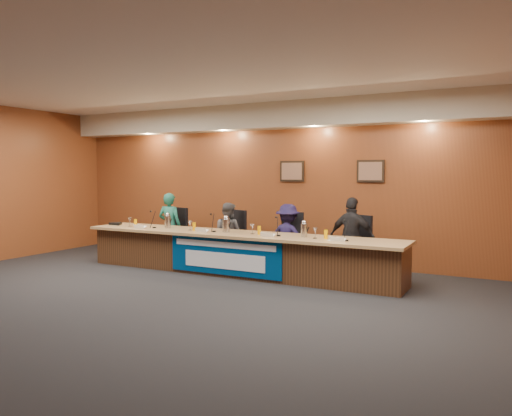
# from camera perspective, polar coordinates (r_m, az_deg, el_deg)

# --- Properties ---
(floor) EXTENTS (10.00, 10.00, 0.00)m
(floor) POSITION_cam_1_polar(r_m,az_deg,el_deg) (7.17, -12.12, -10.76)
(floor) COLOR black
(floor) RESTS_ON ground
(ceiling) EXTENTS (10.00, 8.00, 0.04)m
(ceiling) POSITION_cam_1_polar(r_m,az_deg,el_deg) (7.07, -12.52, 15.20)
(ceiling) COLOR silver
(ceiling) RESTS_ON wall_back
(wall_back) EXTENTS (10.00, 0.04, 3.20)m
(wall_back) POSITION_cam_1_polar(r_m,az_deg,el_deg) (10.32, 2.18, 2.83)
(wall_back) COLOR brown
(wall_back) RESTS_ON floor
(soffit) EXTENTS (10.00, 0.50, 0.50)m
(soffit) POSITION_cam_1_polar(r_m,az_deg,el_deg) (10.15, 1.58, 10.45)
(soffit) COLOR beige
(soffit) RESTS_ON wall_back
(dais_body) EXTENTS (6.00, 0.80, 0.70)m
(dais_body) POSITION_cam_1_polar(r_m,az_deg,el_deg) (9.02, -2.27, -5.33)
(dais_body) COLOR #432816
(dais_body) RESTS_ON floor
(dais_top) EXTENTS (6.10, 0.95, 0.05)m
(dais_top) POSITION_cam_1_polar(r_m,az_deg,el_deg) (8.93, -2.44, -3.00)
(dais_top) COLOR #9D794E
(dais_top) RESTS_ON dais_body
(banner) EXTENTS (2.20, 0.02, 0.65)m
(banner) POSITION_cam_1_polar(r_m,az_deg,el_deg) (8.67, -3.66, -5.52)
(banner) COLOR navy
(banner) RESTS_ON dais_body
(banner_text_upper) EXTENTS (2.00, 0.01, 0.10)m
(banner_text_upper) POSITION_cam_1_polar(r_m,az_deg,el_deg) (8.62, -3.71, -4.23)
(banner_text_upper) COLOR silver
(banner_text_upper) RESTS_ON banner
(banner_text_lower) EXTENTS (1.60, 0.01, 0.28)m
(banner_text_lower) POSITION_cam_1_polar(r_m,az_deg,el_deg) (8.67, -3.70, -6.06)
(banner_text_lower) COLOR silver
(banner_text_lower) RESTS_ON banner
(wall_photo_left) EXTENTS (0.52, 0.04, 0.42)m
(wall_photo_left) POSITION_cam_1_polar(r_m,az_deg,el_deg) (10.12, 4.15, 4.22)
(wall_photo_left) COLOR black
(wall_photo_left) RESTS_ON wall_back
(wall_photo_right) EXTENTS (0.52, 0.04, 0.42)m
(wall_photo_right) POSITION_cam_1_polar(r_m,az_deg,el_deg) (9.59, 12.96, 4.13)
(wall_photo_right) COLOR black
(wall_photo_right) RESTS_ON wall_back
(panelist_a) EXTENTS (0.55, 0.40, 1.40)m
(panelist_a) POSITION_cam_1_polar(r_m,az_deg,el_deg) (10.59, -9.83, -2.07)
(panelist_a) COLOR #185849
(panelist_a) RESTS_ON floor
(panelist_b) EXTENTS (0.61, 0.49, 1.24)m
(panelist_b) POSITION_cam_1_polar(r_m,az_deg,el_deg) (9.81, -3.25, -2.99)
(panelist_b) COLOR #47464B
(panelist_b) RESTS_ON floor
(panelist_c) EXTENTS (0.82, 0.48, 1.25)m
(panelist_c) POSITION_cam_1_polar(r_m,az_deg,el_deg) (9.21, 3.66, -3.42)
(panelist_c) COLOR #151033
(panelist_c) RESTS_ON floor
(panelist_d) EXTENTS (0.84, 0.40, 1.40)m
(panelist_d) POSITION_cam_1_polar(r_m,az_deg,el_deg) (8.78, 10.92, -3.35)
(panelist_d) COLOR black
(panelist_d) RESTS_ON floor
(office_chair_a) EXTENTS (0.57, 0.57, 0.08)m
(office_chair_a) POSITION_cam_1_polar(r_m,az_deg,el_deg) (10.70, -9.49, -3.19)
(office_chair_a) COLOR black
(office_chair_a) RESTS_ON floor
(office_chair_b) EXTENTS (0.62, 0.62, 0.08)m
(office_chair_b) POSITION_cam_1_polar(r_m,az_deg,el_deg) (9.91, -2.95, -3.72)
(office_chair_b) COLOR black
(office_chair_b) RESTS_ON floor
(office_chair_c) EXTENTS (0.57, 0.57, 0.08)m
(office_chair_c) POSITION_cam_1_polar(r_m,az_deg,el_deg) (9.32, 3.91, -4.22)
(office_chair_c) COLOR black
(office_chair_c) RESTS_ON floor
(office_chair_d) EXTENTS (0.63, 0.63, 0.08)m
(office_chair_d) POSITION_cam_1_polar(r_m,az_deg,el_deg) (8.90, 11.09, -4.68)
(office_chair_d) COLOR black
(office_chair_d) RESTS_ON floor
(nameplate_a) EXTENTS (0.24, 0.08, 0.10)m
(nameplate_a) POSITION_cam_1_polar(r_m,az_deg,el_deg) (9.83, -13.25, -2.04)
(nameplate_a) COLOR white
(nameplate_a) RESTS_ON dais_top
(microphone_a) EXTENTS (0.07, 0.07, 0.02)m
(microphone_a) POSITION_cam_1_polar(r_m,az_deg,el_deg) (9.87, -11.55, -2.19)
(microphone_a) COLOR black
(microphone_a) RESTS_ON dais_top
(juice_glass_a) EXTENTS (0.06, 0.06, 0.15)m
(juice_glass_a) POSITION_cam_1_polar(r_m,az_deg,el_deg) (10.16, -13.60, -1.68)
(juice_glass_a) COLOR #FAA700
(juice_glass_a) RESTS_ON dais_top
(water_glass_a) EXTENTS (0.08, 0.08, 0.18)m
(water_glass_a) POSITION_cam_1_polar(r_m,az_deg,el_deg) (10.25, -14.23, -1.56)
(water_glass_a) COLOR silver
(water_glass_a) RESTS_ON dais_top
(nameplate_b) EXTENTS (0.24, 0.08, 0.10)m
(nameplate_b) POSITION_cam_1_polar(r_m,az_deg,el_deg) (9.03, -6.33, -2.49)
(nameplate_b) COLOR white
(nameplate_b) RESTS_ON dais_top
(microphone_b) EXTENTS (0.07, 0.07, 0.02)m
(microphone_b) POSITION_cam_1_polar(r_m,az_deg,el_deg) (9.07, -4.82, -2.67)
(microphone_b) COLOR black
(microphone_b) RESTS_ON dais_top
(juice_glass_b) EXTENTS (0.06, 0.06, 0.15)m
(juice_glass_b) POSITION_cam_1_polar(r_m,az_deg,el_deg) (9.31, -7.08, -2.11)
(juice_glass_b) COLOR #FAA700
(juice_glass_b) RESTS_ON dais_top
(water_glass_b) EXTENTS (0.08, 0.08, 0.18)m
(water_glass_b) POSITION_cam_1_polar(r_m,az_deg,el_deg) (9.35, -7.55, -2.00)
(water_glass_b) COLOR silver
(water_glass_b) RESTS_ON dais_top
(nameplate_c) EXTENTS (0.24, 0.08, 0.10)m
(nameplate_c) POSITION_cam_1_polar(r_m,az_deg,el_deg) (8.35, 1.25, -3.00)
(nameplate_c) COLOR white
(nameplate_c) RESTS_ON dais_top
(microphone_c) EXTENTS (0.07, 0.07, 0.02)m
(microphone_c) POSITION_cam_1_polar(r_m,az_deg,el_deg) (8.45, 2.60, -3.16)
(microphone_c) COLOR black
(microphone_c) RESTS_ON dais_top
(juice_glass_c) EXTENTS (0.06, 0.06, 0.15)m
(juice_glass_c) POSITION_cam_1_polar(r_m,az_deg,el_deg) (8.66, 0.37, -2.55)
(juice_glass_c) COLOR #FAA700
(juice_glass_c) RESTS_ON dais_top
(water_glass_c) EXTENTS (0.08, 0.08, 0.18)m
(water_glass_c) POSITION_cam_1_polar(r_m,az_deg,el_deg) (8.71, -0.43, -2.41)
(water_glass_c) COLOR silver
(water_glass_c) RESTS_ON dais_top
(nameplate_d) EXTENTS (0.24, 0.08, 0.10)m
(nameplate_d) POSITION_cam_1_polar(r_m,az_deg,el_deg) (7.89, 9.25, -3.48)
(nameplate_d) COLOR white
(nameplate_d) RESTS_ON dais_top
(microphone_d) EXTENTS (0.07, 0.07, 0.02)m
(microphone_d) POSITION_cam_1_polar(r_m,az_deg,el_deg) (7.98, 10.28, -3.66)
(microphone_d) COLOR black
(microphone_d) RESTS_ON dais_top
(juice_glass_d) EXTENTS (0.06, 0.06, 0.15)m
(juice_glass_d) POSITION_cam_1_polar(r_m,az_deg,el_deg) (8.16, 7.98, -3.00)
(juice_glass_d) COLOR #FAA700
(juice_glass_d) RESTS_ON dais_top
(water_glass_d) EXTENTS (0.08, 0.08, 0.18)m
(water_glass_d) POSITION_cam_1_polar(r_m,az_deg,el_deg) (8.17, 6.77, -2.87)
(water_glass_d) COLOR silver
(water_glass_d) RESTS_ON dais_top
(carafe_left) EXTENTS (0.12, 0.12, 0.24)m
(carafe_left) POSITION_cam_1_polar(r_m,az_deg,el_deg) (9.79, -10.06, -1.58)
(carafe_left) COLOR silver
(carafe_left) RESTS_ON dais_top
(carafe_mid) EXTENTS (0.13, 0.13, 0.24)m
(carafe_mid) POSITION_cam_1_polar(r_m,az_deg,el_deg) (9.00, -3.43, -2.03)
(carafe_mid) COLOR silver
(carafe_mid) RESTS_ON dais_top
(carafe_right) EXTENTS (0.11, 0.11, 0.22)m
(carafe_right) POSITION_cam_1_polar(r_m,az_deg,el_deg) (8.35, 5.51, -2.56)
(carafe_right) COLOR silver
(carafe_right) RESTS_ON dais_top
(speakerphone) EXTENTS (0.32, 0.32, 0.05)m
(speakerphone) POSITION_cam_1_polar(r_m,az_deg,el_deg) (10.61, -15.66, -1.74)
(speakerphone) COLOR black
(speakerphone) RESTS_ON dais_top
(paper_stack) EXTENTS (0.26, 0.33, 0.01)m
(paper_stack) POSITION_cam_1_polar(r_m,az_deg,el_deg) (8.06, 9.14, -3.61)
(paper_stack) COLOR white
(paper_stack) RESTS_ON dais_top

